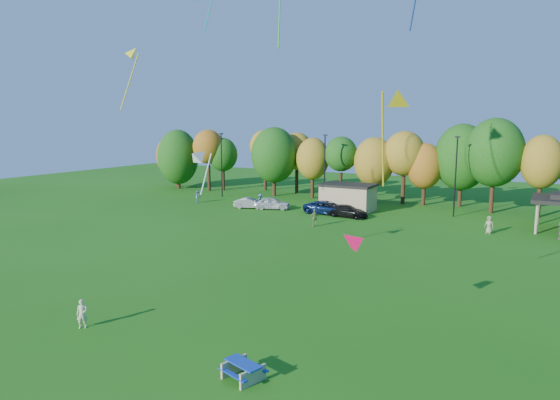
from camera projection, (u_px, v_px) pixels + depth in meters
The scene contains 18 objects.
ground at pixel (254, 356), 22.96m from camera, with size 160.00×160.00×0.00m, color #19600F.
tree_line at pixel (438, 160), 61.98m from camera, with size 93.57×10.55×11.15m.
lamp_posts at pixel (456, 174), 55.93m from camera, with size 64.50×0.25×9.09m.
utility_building at pixel (348, 197), 60.38m from camera, with size 6.30×4.30×3.25m.
picnic_table at pixel (243, 369), 20.84m from camera, with size 2.03×1.84×0.73m.
kite_flyer at pixel (82, 314), 25.96m from camera, with size 0.56×0.37×1.53m, color beige.
car_a at pixel (272, 203), 61.38m from camera, with size 1.78×4.42×1.51m, color silver.
car_b at pixel (250, 203), 61.97m from camera, with size 1.38×3.95×1.30m, color gray.
car_c at pixel (327, 208), 58.12m from camera, with size 2.51×5.45×1.51m, color #0C1E4C.
car_d at pixel (348, 211), 56.24m from camera, with size 1.91×4.70×1.36m, color black.
far_person_0 at pixel (198, 196), 66.42m from camera, with size 0.79×0.62×1.63m, color #5380B7.
far_person_1 at pixel (489, 225), 47.94m from camera, with size 0.84×0.55×1.72m, color #909364.
far_person_2 at pixel (260, 200), 62.87m from camera, with size 1.09×0.63×1.68m, color #426092.
far_person_5 at pixel (315, 218), 51.24m from camera, with size 1.06×0.44×1.80m, color #778552.
kite_0 at pixel (350, 240), 24.09m from camera, with size 1.69×1.62×1.36m.
kite_3 at pixel (133, 54), 40.88m from camera, with size 2.90×2.02×5.26m.
kite_6 at pixel (200, 156), 33.84m from camera, with size 1.35×2.23×3.48m.
kite_14 at pixel (398, 97), 25.40m from camera, with size 1.56×3.29×5.46m.
Camera 1 is at (11.40, -18.35, 10.66)m, focal length 32.00 mm.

